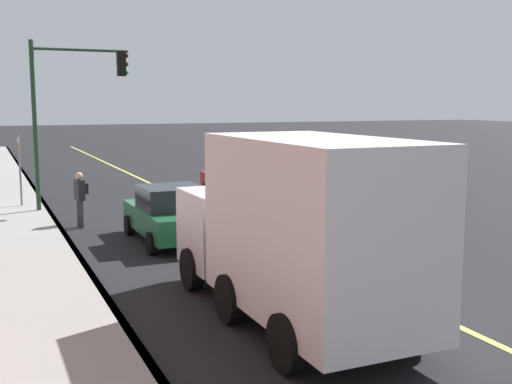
{
  "coord_description": "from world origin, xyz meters",
  "views": [
    {
      "loc": [
        -19.89,
        7.65,
        3.97
      ],
      "look_at": [
        -3.0,
        0.2,
        1.34
      ],
      "focal_mm": 43.93,
      "sensor_mm": 36.0,
      "label": 1
    }
  ],
  "objects": [
    {
      "name": "traffic_light_mast",
      "position": [
        3.63,
        4.61,
        4.17
      ],
      "size": [
        0.28,
        3.48,
        6.16
      ],
      "color": "#1E3823",
      "rests_on": "ground"
    },
    {
      "name": "pedestrian_with_backpack",
      "position": [
        0.49,
        4.81,
        1.06
      ],
      "size": [
        0.46,
        0.42,
        1.79
      ],
      "color": "#383838",
      "rests_on": "ground"
    },
    {
      "name": "street_sign_post",
      "position": [
        4.97,
        6.35,
        1.65
      ],
      "size": [
        0.6,
        0.08,
        2.8
      ],
      "color": "slate",
      "rests_on": "ground"
    },
    {
      "name": "ground",
      "position": [
        0.0,
        0.0,
        0.0
      ],
      "size": [
        200.0,
        200.0,
        0.0
      ],
      "primitive_type": "plane",
      "color": "black"
    },
    {
      "name": "truck_white",
      "position": [
        -10.17,
        2.57,
        1.76
      ],
      "size": [
        6.65,
        2.45,
        3.4
      ],
      "color": "silver",
      "rests_on": "ground"
    },
    {
      "name": "car_navy",
      "position": [
        -5.17,
        -2.04,
        0.81
      ],
      "size": [
        3.96,
        2.07,
        1.55
      ],
      "color": "navy",
      "rests_on": "ground"
    },
    {
      "name": "car_green",
      "position": [
        -2.68,
        2.75,
        0.8
      ],
      "size": [
        4.17,
        2.02,
        1.63
      ],
      "color": "#1E6038",
      "rests_on": "ground"
    },
    {
      "name": "lane_stripe_center",
      "position": [
        0.0,
        0.0,
        0.01
      ],
      "size": [
        80.0,
        0.16,
        0.01
      ],
      "primitive_type": "cube",
      "color": "#D8CC4C",
      "rests_on": "ground"
    },
    {
      "name": "curb_edge",
      "position": [
        0.0,
        5.52,
        0.07
      ],
      "size": [
        80.0,
        0.16,
        0.15
      ],
      "primitive_type": "cube",
      "color": "slate",
      "rests_on": "ground"
    },
    {
      "name": "car_red",
      "position": [
        3.85,
        -2.02,
        0.81
      ],
      "size": [
        4.56,
        1.98,
        1.63
      ],
      "color": "red",
      "rests_on": "ground"
    }
  ]
}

